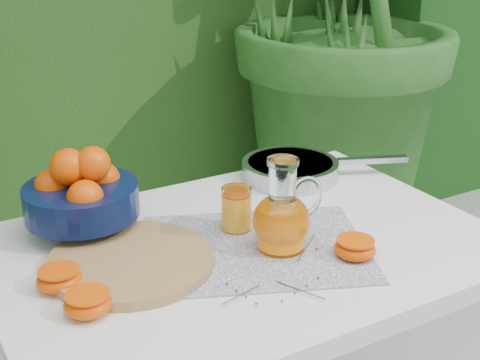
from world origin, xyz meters
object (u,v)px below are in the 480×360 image
white_table (245,278)px  saute_pan (292,169)px  fruit_bowl (81,193)px  juice_pitcher (282,218)px  cutting_board (131,262)px

white_table → saute_pan: saute_pan is taller
fruit_bowl → saute_pan: size_ratio=0.60×
fruit_bowl → saute_pan: bearing=2.8°
juice_pitcher → saute_pan: (0.23, 0.30, -0.04)m
white_table → juice_pitcher: bearing=-51.2°
juice_pitcher → saute_pan: 0.38m
white_table → fruit_bowl: fruit_bowl is taller
fruit_bowl → juice_pitcher: bearing=-41.6°
saute_pan → white_table: bearing=-138.9°
cutting_board → fruit_bowl: fruit_bowl is taller
fruit_bowl → saute_pan: fruit_bowl is taller
cutting_board → juice_pitcher: bearing=-16.6°
white_table → juice_pitcher: 0.17m
fruit_bowl → saute_pan: 0.55m
fruit_bowl → saute_pan: (0.54, 0.03, -0.06)m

